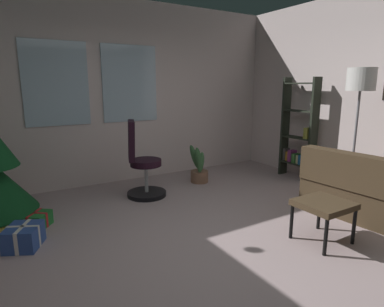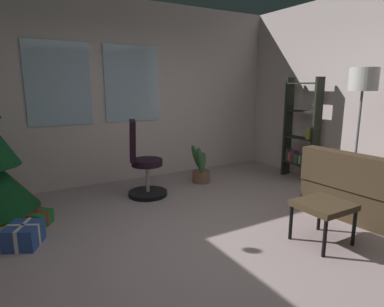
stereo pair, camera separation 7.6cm
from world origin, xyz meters
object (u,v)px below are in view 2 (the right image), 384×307
Objects in this scene: footstool at (323,208)px; office_chair at (143,167)px; bookshelf at (301,135)px; gift_box_red at (14,200)px; gift_box_blue at (24,235)px; potted_plant at (200,168)px; gift_box_green at (36,218)px; gift_box_gold at (13,229)px; floor_lamp at (362,90)px.

office_chair is at bearing 114.93° from footstool.
footstool is 0.29× the size of bookshelf.
gift_box_red reaches higher than gift_box_blue.
footstool is 0.77× the size of potted_plant.
gift_box_green is 0.90× the size of gift_box_blue.
gift_box_blue is at bearing -160.39° from potted_plant.
potted_plant is at bearing 13.23° from gift_box_gold.
floor_lamp reaches higher than gift_box_blue.
office_chair is (-1.03, 2.23, 0.06)m from footstool.
footstool is 2.38m from bookshelf.
gift_box_gold is at bearing -166.77° from potted_plant.
bookshelf is (2.63, -0.50, 0.31)m from office_chair.
bookshelf is (4.07, -0.17, 0.66)m from gift_box_green.
footstool is at bearing -157.88° from floor_lamp.
gift_box_green is 0.23× the size of bookshelf.
floor_lamp is 2.56m from potted_plant.
gift_box_green is 1.52m from office_chair.
potted_plant is (2.64, 0.94, 0.13)m from gift_box_blue.
gift_box_blue is 0.25× the size of floor_lamp.
bookshelf is (4.26, -0.86, 0.63)m from gift_box_red.
floor_lamp is at bearing -57.93° from potted_plant.
bookshelf reaches higher than potted_plant.
bookshelf is 2.62× the size of potted_plant.
gift_box_blue reaches higher than gift_box_green.
office_chair is at bearing 26.46° from gift_box_blue.
gift_box_blue is 4.18m from floor_lamp.
bookshelf is at bearing 47.26° from footstool.
footstool is at bearing -65.07° from office_chair.
bookshelf reaches higher than gift_box_blue.
bookshelf is 0.95× the size of floor_lamp.
gift_box_red reaches higher than gift_box_green.
gift_box_blue is at bearing -87.65° from gift_box_red.
footstool is 1.26× the size of gift_box_green.
gift_box_green is (-2.48, 1.90, -0.29)m from footstool.
floor_lamp is at bearing -20.96° from gift_box_green.
gift_box_blue is 1.80m from office_chair.
bookshelf is (4.22, 0.29, 0.64)m from gift_box_blue.
footstool is at bearing -37.49° from gift_box_green.
potted_plant is (2.50, 0.48, 0.15)m from gift_box_green.
gift_box_blue is 0.26× the size of bookshelf.
floor_lamp is at bearing -17.67° from gift_box_gold.
office_chair is (1.67, 0.49, 0.36)m from gift_box_gold.
office_chair is 0.61× the size of floor_lamp.
gift_box_green is 4.19m from floor_lamp.
footstool is 1.14× the size of gift_box_blue.
bookshelf is at bearing -22.31° from potted_plant.
gift_box_blue is at bearing -153.54° from office_chair.
gift_box_blue is 0.40× the size of office_chair.
gift_box_red is 0.20× the size of bookshelf.
gift_box_red is 1.70m from office_chair.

